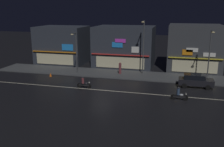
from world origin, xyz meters
The scene contains 14 objects.
ground_plane centered at (0.00, 0.00, 0.00)m, with size 140.00×140.00×0.00m, color black.
lane_divider_stripe centered at (0.00, 0.00, 0.01)m, with size 36.66×0.16×0.01m, color beige.
sidewalk_far centered at (0.00, 7.88, 0.07)m, with size 38.58×5.19×0.14m, color #424447.
storefront_left_block centered at (0.00, 14.26, 3.44)m, with size 9.99×7.73×6.88m.
storefront_center_block centered at (11.58, 14.57, 3.64)m, with size 8.25×8.35×7.29m.
storefront_right_block centered at (-11.57, 13.87, 3.35)m, with size 8.63×6.95×6.70m.
streetlamp_west centered at (-5.98, 6.66, 3.87)m, with size 0.44×1.64×6.22m.
streetlamp_mid centered at (3.96, 8.71, 4.80)m, with size 0.44×1.64×8.00m.
streetlamp_east centered at (13.10, 7.08, 4.23)m, with size 0.44×1.64×6.91m.
pedestrian_on_sidewalk centered at (0.63, 7.93, 0.99)m, with size 0.39×0.39×1.84m.
parked_car_near_kerb centered at (11.35, 4.28, 0.87)m, with size 4.30×1.98×1.67m.
motorcycle_lead centered at (9.30, -1.18, 0.63)m, with size 1.90×0.60×1.52m.
motorcycle_following centered at (-2.39, 0.30, 0.63)m, with size 1.90×0.60×1.52m.
traffic_cone centered at (-9.20, 4.35, 0.28)m, with size 0.36×0.36×0.55m, color orange.
Camera 1 is at (8.56, -27.84, 9.71)m, focal length 39.63 mm.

